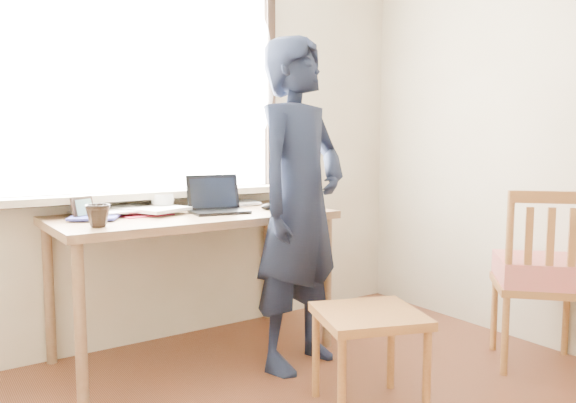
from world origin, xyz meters
TOP-DOWN VIEW (x-y plane):
  - room_shell at (-0.02, 0.20)m, footprint 3.52×4.02m
  - desk at (-0.06, 1.63)m, footprint 1.56×0.78m
  - laptop at (0.07, 1.60)m, footprint 0.35×0.30m
  - mug_white at (-0.17, 1.82)m, footprint 0.18×0.18m
  - mug_dark at (-0.66, 1.42)m, footprint 0.13×0.13m
  - mouse at (0.39, 1.53)m, footprint 0.09×0.07m
  - desk_clutter at (-0.44, 1.79)m, footprint 0.65×0.48m
  - book_a at (-0.42, 1.85)m, footprint 0.35×0.37m
  - book_b at (0.32, 1.90)m, footprint 0.25×0.30m
  - picture_frame at (-0.65, 1.73)m, footprint 0.13×0.08m
  - work_chair at (0.31, 0.54)m, footprint 0.58×0.57m
  - side_chair at (1.44, 0.40)m, footprint 0.64×0.64m
  - person at (0.37, 1.17)m, footprint 0.76×0.61m

SIDE VIEW (x-z plane):
  - work_chair at x=0.31m, z-range 0.16..0.63m
  - side_chair at x=1.44m, z-range 0.02..1.02m
  - desk at x=-0.06m, z-range 0.33..1.17m
  - book_b at x=0.32m, z-range 0.84..0.85m
  - book_a at x=-0.42m, z-range 0.84..0.86m
  - mouse at x=0.39m, z-range 0.84..0.87m
  - desk_clutter at x=-0.44m, z-range 0.84..0.88m
  - laptop at x=0.07m, z-range 0.78..0.99m
  - mug_white at x=-0.17m, z-range 0.84..0.94m
  - mug_dark at x=-0.66m, z-range 0.84..0.94m
  - picture_frame at x=-0.65m, z-range 0.84..0.95m
  - person at x=0.37m, z-range 0.00..1.81m
  - room_shell at x=-0.02m, z-range 0.33..2.94m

